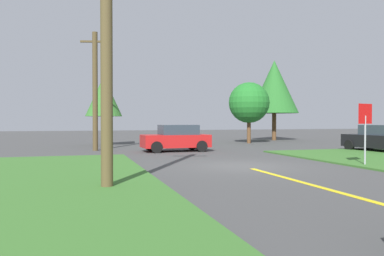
% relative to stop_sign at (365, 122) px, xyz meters
% --- Properties ---
extents(ground_plane, '(120.00, 120.00, 0.00)m').
position_rel_stop_sign_xyz_m(ground_plane, '(-4.79, 1.59, -1.83)').
color(ground_plane, '#414141').
extents(stop_sign, '(0.81, 0.22, 2.57)m').
position_rel_stop_sign_xyz_m(stop_sign, '(0.00, 0.00, 0.00)').
color(stop_sign, '#9EA0A8').
rests_on(stop_sign, ground).
extents(car_on_crossroad, '(2.26, 4.62, 1.62)m').
position_rel_stop_sign_xyz_m(car_on_crossroad, '(6.00, 5.49, -1.02)').
color(car_on_crossroad, black).
rests_on(car_on_crossroad, ground).
extents(car_approaching_junction, '(4.12, 2.11, 1.62)m').
position_rel_stop_sign_xyz_m(car_approaching_junction, '(-5.49, 9.68, -1.02)').
color(car_approaching_junction, red).
rests_on(car_approaching_junction, ground).
extents(utility_pole_near, '(1.77, 0.60, 9.09)m').
position_rel_stop_sign_xyz_m(utility_pole_near, '(-10.53, -2.24, 2.82)').
color(utility_pole_near, brown).
rests_on(utility_pole_near, ground).
extents(utility_pole_mid, '(1.77, 0.56, 7.40)m').
position_rel_stop_sign_xyz_m(utility_pole_mid, '(-10.20, 11.67, 1.97)').
color(utility_pole_mid, '#4D3E24').
rests_on(utility_pole_mid, ground).
extents(oak_tree_left, '(3.37, 3.37, 5.06)m').
position_rel_stop_sign_xyz_m(oak_tree_left, '(2.37, 15.96, 1.54)').
color(oak_tree_left, brown).
rests_on(oak_tree_left, ground).
extents(pine_tree_center, '(4.60, 4.60, 7.66)m').
position_rel_stop_sign_xyz_m(pine_tree_center, '(6.84, 19.79, 3.30)').
color(pine_tree_center, brown).
rests_on(pine_tree_center, ground).
extents(oak_tree_right, '(2.75, 2.75, 5.24)m').
position_rel_stop_sign_xyz_m(oak_tree_right, '(-9.35, 16.59, 1.86)').
color(oak_tree_right, brown).
rests_on(oak_tree_right, ground).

